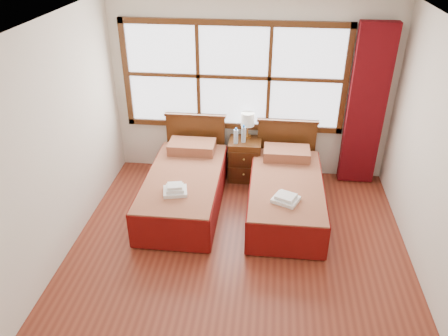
# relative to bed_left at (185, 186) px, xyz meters

# --- Properties ---
(floor) EXTENTS (4.50, 4.50, 0.00)m
(floor) POSITION_rel_bed_left_xyz_m (0.80, -1.20, -0.29)
(floor) COLOR maroon
(floor) RESTS_ON ground
(ceiling) EXTENTS (4.50, 4.50, 0.00)m
(ceiling) POSITION_rel_bed_left_xyz_m (0.80, -1.20, 2.31)
(ceiling) COLOR white
(ceiling) RESTS_ON wall_back
(wall_back) EXTENTS (4.00, 0.00, 4.00)m
(wall_back) POSITION_rel_bed_left_xyz_m (0.80, 1.05, 1.01)
(wall_back) COLOR silver
(wall_back) RESTS_ON floor
(wall_left) EXTENTS (0.00, 4.50, 4.50)m
(wall_left) POSITION_rel_bed_left_xyz_m (-1.20, -1.20, 1.01)
(wall_left) COLOR silver
(wall_left) RESTS_ON floor
(window) EXTENTS (3.16, 0.06, 1.56)m
(window) POSITION_rel_bed_left_xyz_m (0.55, 1.01, 1.21)
(window) COLOR white
(window) RESTS_ON wall_back
(curtain) EXTENTS (0.50, 0.16, 2.30)m
(curtain) POSITION_rel_bed_left_xyz_m (2.40, 0.91, 0.88)
(curtain) COLOR #60090E
(curtain) RESTS_ON wall_back
(bed_left) EXTENTS (0.97, 1.99, 0.94)m
(bed_left) POSITION_rel_bed_left_xyz_m (0.00, 0.00, 0.00)
(bed_left) COLOR #44210E
(bed_left) RESTS_ON floor
(bed_right) EXTENTS (0.95, 1.97, 0.92)m
(bed_right) POSITION_rel_bed_left_xyz_m (1.35, 0.00, -0.01)
(bed_right) COLOR #44210E
(bed_right) RESTS_ON floor
(nightstand) EXTENTS (0.47, 0.46, 0.62)m
(nightstand) POSITION_rel_bed_left_xyz_m (0.75, 0.80, 0.02)
(nightstand) COLOR #4B2710
(nightstand) RESTS_ON floor
(towels_left) EXTENTS (0.33, 0.31, 0.12)m
(towels_left) POSITION_rel_bed_left_xyz_m (-0.01, -0.50, 0.26)
(towels_left) COLOR white
(towels_left) RESTS_ON bed_left
(towels_right) EXTENTS (0.37, 0.35, 0.09)m
(towels_right) POSITION_rel_bed_left_xyz_m (1.33, -0.51, 0.24)
(towels_right) COLOR white
(towels_right) RESTS_ON bed_right
(lamp) EXTENTS (0.20, 0.20, 0.38)m
(lamp) POSITION_rel_bed_left_xyz_m (0.77, 0.93, 0.60)
(lamp) COLOR gold
(lamp) RESTS_ON nightstand
(bottle_near) EXTENTS (0.06, 0.06, 0.24)m
(bottle_near) POSITION_rel_bed_left_xyz_m (0.62, 0.70, 0.44)
(bottle_near) COLOR #A8C3D8
(bottle_near) RESTS_ON nightstand
(bottle_far) EXTENTS (0.07, 0.07, 0.26)m
(bottle_far) POSITION_rel_bed_left_xyz_m (0.73, 0.76, 0.45)
(bottle_far) COLOR #A8C3D8
(bottle_far) RESTS_ON nightstand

